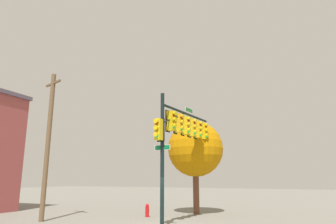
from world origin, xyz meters
The scene contains 4 objects.
signal_pole_assembly centered at (2.13, -0.26, 5.15)m, with size 6.35×1.39×6.92m.
utility_pole centered at (-0.40, 7.58, 4.63)m, with size 0.67×1.75×8.99m.
fire_hydrant centered at (4.00, 2.99, 0.41)m, with size 0.33×0.24×0.83m.
tree_near centered at (6.73, 0.55, 4.53)m, with size 4.01×4.01×6.55m.
Camera 1 is at (-13.90, -6.67, 2.48)m, focal length 31.82 mm.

